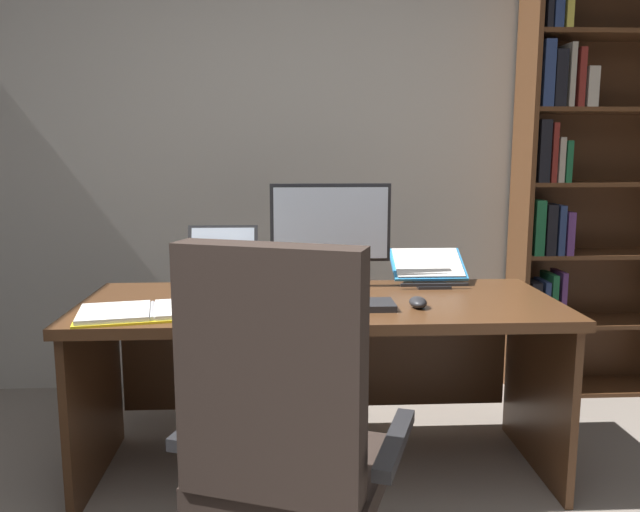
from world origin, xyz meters
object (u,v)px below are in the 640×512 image
at_px(notepad, 259,301).
at_px(pen, 264,299).
at_px(computer_mouse, 418,302).
at_px(office_chair, 286,464).
at_px(laptop, 221,275).
at_px(reading_stand_with_book, 428,267).
at_px(bookshelf, 580,182).
at_px(monitor, 330,235).
at_px(desk, 319,340).
at_px(open_binder, 152,311).
at_px(keyboard, 337,305).

distance_m(notepad, pen, 0.02).
relative_size(computer_mouse, pen, 0.74).
xyz_separation_m(office_chair, laptop, (-0.28, 1.06, 0.32)).
bearing_deg(laptop, pen, -56.18).
height_order(laptop, reading_stand_with_book, laptop).
distance_m(bookshelf, laptop, 1.94).
bearing_deg(notepad, bookshelf, 27.74).
bearing_deg(monitor, computer_mouse, -51.95).
height_order(desk, pen, pen).
bearing_deg(monitor, reading_stand_with_book, 7.18).
bearing_deg(laptop, bookshelf, 17.64).
xyz_separation_m(office_chair, reading_stand_with_book, (0.63, 1.10, 0.33)).
distance_m(reading_stand_with_book, open_binder, 1.20).
distance_m(computer_mouse, reading_stand_with_book, 0.46).
bearing_deg(laptop, desk, -23.12).
distance_m(monitor, computer_mouse, 0.53).
bearing_deg(computer_mouse, keyboard, 180.00).
bearing_deg(notepad, laptop, 120.97).
xyz_separation_m(desk, monitor, (0.06, 0.16, 0.41)).
distance_m(laptop, pen, 0.35).
height_order(computer_mouse, pen, computer_mouse).
relative_size(office_chair, pen, 7.63).
bearing_deg(keyboard, reading_stand_with_book, 45.20).
xyz_separation_m(monitor, keyboard, (0.00, -0.38, -0.21)).
height_order(laptop, notepad, laptop).
xyz_separation_m(bookshelf, open_binder, (-2.01, -1.02, -0.40)).
distance_m(computer_mouse, open_binder, 0.97).
bearing_deg(pen, monitor, 45.17).
distance_m(office_chair, open_binder, 0.82).
bearing_deg(office_chair, pen, 115.91).
bearing_deg(monitor, desk, -109.01).
bearing_deg(keyboard, desk, 104.59).
relative_size(office_chair, open_binder, 1.91).
relative_size(desk, open_binder, 3.31).
distance_m(desk, reading_stand_with_book, 0.60).
xyz_separation_m(laptop, computer_mouse, (0.77, -0.39, -0.03)).
bearing_deg(open_binder, desk, 12.83).
bearing_deg(monitor, bookshelf, 23.54).
relative_size(bookshelf, notepad, 10.68).
bearing_deg(computer_mouse, bookshelf, 42.84).
relative_size(reading_stand_with_book, pen, 2.28).
distance_m(keyboard, reading_stand_with_book, 0.62).
distance_m(monitor, pen, 0.44).
bearing_deg(open_binder, notepad, 12.00).
distance_m(desk, keyboard, 0.30).
xyz_separation_m(computer_mouse, open_binder, (-0.96, -0.05, -0.01)).
bearing_deg(monitor, laptop, 178.78).
distance_m(desk, open_binder, 0.69).
height_order(keyboard, open_binder, same).
relative_size(computer_mouse, notepad, 0.50).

